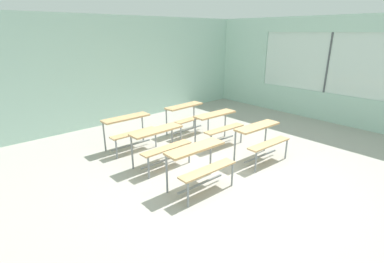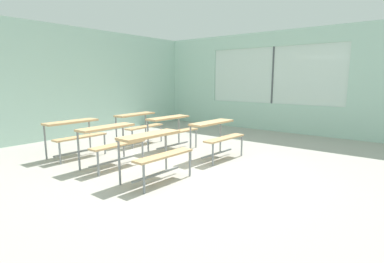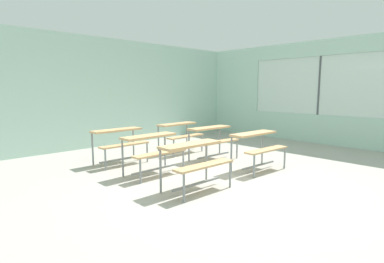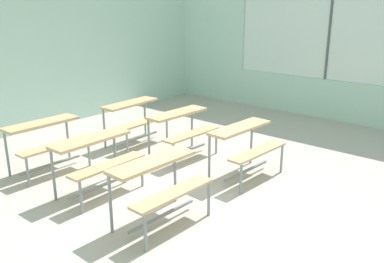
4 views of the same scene
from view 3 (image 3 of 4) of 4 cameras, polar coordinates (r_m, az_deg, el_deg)
ground at (r=5.29m, az=5.06°, el=-9.85°), size 10.00×9.00×0.05m
wall_back at (r=8.68m, az=-17.96°, el=7.03°), size 10.00×0.12×3.00m
wall_right at (r=9.35m, az=26.58°, el=6.29°), size 0.12×9.00×3.00m
desk_bench_r0c0 at (r=4.74m, az=0.63°, el=-4.55°), size 1.11×0.62×0.74m
desk_bench_r0c1 at (r=6.05m, az=12.45°, el=-1.97°), size 1.13×0.64×0.74m
desk_bench_r1c0 at (r=5.65m, az=-7.49°, el=-2.56°), size 1.11×0.61×0.74m
desk_bench_r1c1 at (r=6.80m, az=3.97°, el=-0.70°), size 1.12×0.63×0.74m
desk_bench_r2c0 at (r=6.61m, az=-13.64°, el=-1.17°), size 1.10×0.60×0.74m
desk_bench_r2c1 at (r=7.55m, az=-2.31°, el=0.18°), size 1.13×0.64×0.74m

